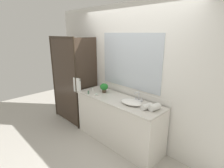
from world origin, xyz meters
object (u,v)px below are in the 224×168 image
Objects in this scene: faucet at (138,98)px; amenity_bottle_lotion at (88,92)px; soap_dish at (96,95)px; amenity_bottle_conditioner at (93,89)px; rolled_towel_middle at (147,107)px; potted_plant at (104,87)px; sink_basin at (131,102)px; rolled_towel_near_edge at (155,107)px.

amenity_bottle_lotion is at bearing -156.67° from faucet.
amenity_bottle_conditioner is at bearing 156.54° from soap_dish.
soap_dish is at bearing 15.63° from amenity_bottle_lotion.
soap_dish is 1.07m from rolled_towel_middle.
soap_dish is at bearing -23.46° from amenity_bottle_conditioner.
soap_dish is (0.03, -0.23, -0.10)m from potted_plant.
amenity_bottle_lotion is at bearing -167.63° from sink_basin.
potted_plant is 0.25m from soap_dish.
sink_basin is at bearing 2.64° from amenity_bottle_conditioner.
soap_dish is 1.26× the size of amenity_bottle_lotion.
amenity_bottle_conditioner is 0.49× the size of rolled_towel_middle.
rolled_towel_near_edge reaches higher than soap_dish.
potted_plant is at bearing -170.95° from faucet.
potted_plant is at bearing 174.54° from sink_basin.
faucet is 2.25× the size of amenity_bottle_lotion.
potted_plant is 2.39× the size of amenity_bottle_lotion.
faucet is 0.97× the size of rolled_towel_middle.
amenity_bottle_conditioner is 1.13× the size of amenity_bottle_lotion.
amenity_bottle_conditioner is (-0.22, -0.12, -0.07)m from potted_plant.
sink_basin is 0.78m from potted_plant.
faucet is at bearing 162.07° from rolled_towel_near_edge.
soap_dish is 0.19m from amenity_bottle_lotion.
sink_basin is 2.19× the size of rolled_towel_middle.
rolled_towel_middle is at bearing -31.78° from faucet.
amenity_bottle_conditioner is at bearing -166.24° from faucet.
amenity_bottle_lotion is (-0.18, -0.05, 0.02)m from soap_dish.
amenity_bottle_lotion is at bearing -68.64° from amenity_bottle_conditioner.
potted_plant reaches higher than soap_dish.
rolled_towel_near_edge is 1.05× the size of rolled_towel_middle.
amenity_bottle_conditioner reaches higher than sink_basin.
soap_dish is 0.27m from amenity_bottle_conditioner.
rolled_towel_middle is (0.31, 0.00, 0.01)m from sink_basin.
amenity_bottle_lotion is at bearing -170.58° from rolled_towel_middle.
rolled_towel_middle is at bearing 8.31° from soap_dish.
faucet is at bearing 148.22° from rolled_towel_middle.
rolled_towel_middle is at bearing 2.11° from amenity_bottle_conditioner.
amenity_bottle_conditioner is 0.17m from amenity_bottle_lotion.
sink_basin is at bearing -179.56° from rolled_towel_middle.
rolled_towel_near_edge reaches higher than sink_basin.
faucet is 0.93× the size of rolled_towel_near_edge.
soap_dish is at bearing -154.89° from faucet.
rolled_towel_near_edge is (1.42, 0.11, 0.01)m from amenity_bottle_conditioner.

